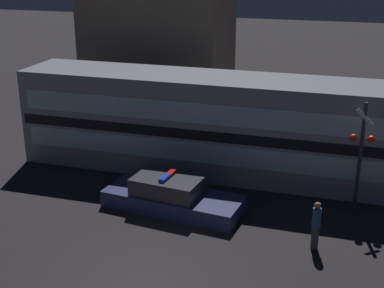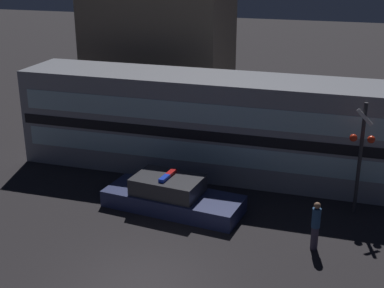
{
  "view_description": "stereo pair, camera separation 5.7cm",
  "coord_description": "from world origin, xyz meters",
  "px_view_note": "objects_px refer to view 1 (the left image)",
  "views": [
    {
      "loc": [
        4.9,
        -11.43,
        8.69
      ],
      "look_at": [
        -0.58,
        6.62,
        1.79
      ],
      "focal_mm": 50.0,
      "sensor_mm": 36.0,
      "label": 1
    },
    {
      "loc": [
        4.96,
        -11.41,
        8.69
      ],
      "look_at": [
        -0.58,
        6.62,
        1.79
      ],
      "focal_mm": 50.0,
      "sensor_mm": 36.0,
      "label": 2
    }
  ],
  "objects_px": {
    "pedestrian": "(316,225)",
    "train": "(208,124)",
    "crossing_signal_near": "(361,151)",
    "police_car": "(172,196)"
  },
  "relations": [
    {
      "from": "train",
      "to": "police_car",
      "type": "bearing_deg",
      "value": -94.08
    },
    {
      "from": "crossing_signal_near",
      "to": "police_car",
      "type": "bearing_deg",
      "value": -166.05
    },
    {
      "from": "train",
      "to": "pedestrian",
      "type": "height_order",
      "value": "train"
    },
    {
      "from": "police_car",
      "to": "pedestrian",
      "type": "relative_size",
      "value": 3.22
    },
    {
      "from": "pedestrian",
      "to": "train",
      "type": "bearing_deg",
      "value": 133.12
    },
    {
      "from": "pedestrian",
      "to": "crossing_signal_near",
      "type": "height_order",
      "value": "crossing_signal_near"
    },
    {
      "from": "train",
      "to": "crossing_signal_near",
      "type": "xyz_separation_m",
      "value": [
        5.93,
        -2.29,
        0.32
      ]
    },
    {
      "from": "train",
      "to": "crossing_signal_near",
      "type": "height_order",
      "value": "crossing_signal_near"
    },
    {
      "from": "train",
      "to": "pedestrian",
      "type": "distance_m",
      "value": 7.12
    },
    {
      "from": "train",
      "to": "police_car",
      "type": "xyz_separation_m",
      "value": [
        -0.27,
        -3.83,
        -1.51
      ]
    }
  ]
}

